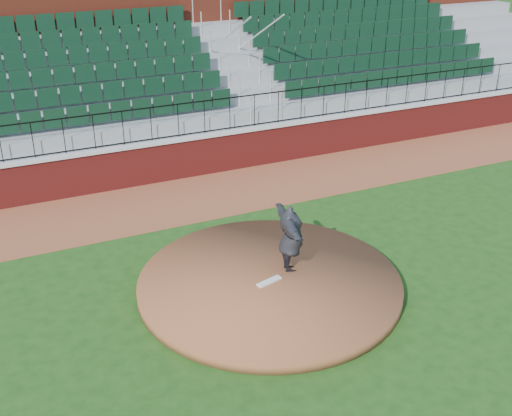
{
  "coord_description": "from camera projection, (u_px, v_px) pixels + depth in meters",
  "views": [
    {
      "loc": [
        -5.51,
        -10.42,
        7.53
      ],
      "look_at": [
        0.0,
        1.5,
        1.3
      ],
      "focal_mm": 44.59,
      "sensor_mm": 36.0,
      "label": 1
    }
  ],
  "objects": [
    {
      "name": "ground",
      "position": [
        285.0,
        288.0,
        13.86
      ],
      "size": [
        90.0,
        90.0,
        0.0
      ],
      "primitive_type": "plane",
      "color": "#193F12",
      "rests_on": "ground"
    },
    {
      "name": "warning_track",
      "position": [
        199.0,
        196.0,
        18.29
      ],
      "size": [
        34.0,
        3.2,
        0.01
      ],
      "primitive_type": "cube",
      "color": "brown",
      "rests_on": "ground"
    },
    {
      "name": "field_wall",
      "position": [
        180.0,
        159.0,
        19.34
      ],
      "size": [
        34.0,
        0.35,
        1.2
      ],
      "primitive_type": "cube",
      "color": "maroon",
      "rests_on": "ground"
    },
    {
      "name": "wall_cap",
      "position": [
        179.0,
        138.0,
        19.06
      ],
      "size": [
        34.0,
        0.45,
        0.1
      ],
      "primitive_type": "cube",
      "color": "#B7B7B7",
      "rests_on": "field_wall"
    },
    {
      "name": "wall_railing",
      "position": [
        178.0,
        121.0,
        18.83
      ],
      "size": [
        34.0,
        0.05,
        1.0
      ],
      "primitive_type": null,
      "color": "black",
      "rests_on": "wall_cap"
    },
    {
      "name": "seating_stands",
      "position": [
        151.0,
        83.0,
        20.85
      ],
      "size": [
        34.0,
        5.1,
        4.6
      ],
      "primitive_type": null,
      "color": "gray",
      "rests_on": "ground"
    },
    {
      "name": "concourse_wall",
      "position": [
        128.0,
        53.0,
        22.95
      ],
      "size": [
        34.0,
        0.5,
        5.5
      ],
      "primitive_type": "cube",
      "color": "maroon",
      "rests_on": "ground"
    },
    {
      "name": "pitchers_mound",
      "position": [
        270.0,
        284.0,
        13.81
      ],
      "size": [
        5.71,
        5.71,
        0.25
      ],
      "primitive_type": "cylinder",
      "color": "brown",
      "rests_on": "ground"
    },
    {
      "name": "pitching_rubber",
      "position": [
        269.0,
        281.0,
        13.62
      ],
      "size": [
        0.62,
        0.3,
        0.04
      ],
      "primitive_type": "cube",
      "rotation": [
        0.0,
        0.0,
        0.26
      ],
      "color": "silver",
      "rests_on": "pitchers_mound"
    },
    {
      "name": "pitcher",
      "position": [
        291.0,
        239.0,
        13.77
      ],
      "size": [
        0.95,
        1.98,
        1.55
      ],
      "primitive_type": "imported",
      "rotation": [
        0.0,
        0.0,
        1.34
      ],
      "color": "black",
      "rests_on": "pitchers_mound"
    }
  ]
}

